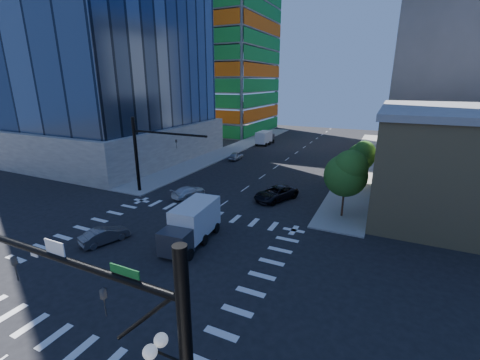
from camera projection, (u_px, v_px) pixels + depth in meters
The scene contains 15 objects.
ground at pixel (151, 254), 25.36m from camera, with size 160.00×160.00×0.00m, color black.
road_markings at pixel (151, 254), 25.35m from camera, with size 20.00×20.00×0.01m, color silver.
sidewalk_ne at pixel (365, 161), 54.83m from camera, with size 5.00×60.00×0.15m, color gray.
sidewalk_nw at pixel (234, 149), 65.01m from camera, with size 5.00×60.00×0.15m, color gray.
construction_building at pixel (219, 35), 82.84m from camera, with size 25.16×34.50×70.60m.
bg_building_ne at pixel (466, 76), 57.80m from camera, with size 24.00×30.00×28.00m, color #605B56.
signal_mast_nw at pixel (145, 149), 37.76m from camera, with size 10.20×0.40×9.00m.
tree_south at pixel (347, 173), 30.86m from camera, with size 4.16×4.16×6.82m.
tree_north at pixel (362, 155), 41.32m from camera, with size 3.54×3.52×5.78m.
car_nb_far at pixel (276, 193), 36.88m from camera, with size 2.58×5.59×1.55m, color black.
car_sb_near at pixel (189, 192), 37.90m from camera, with size 1.76×4.32×1.25m, color white.
car_sb_mid at pixel (236, 156), 56.12m from camera, with size 1.57×3.90×1.33m, color #B5B8BE.
car_sb_cross at pixel (105, 235), 27.07m from camera, with size 1.41×4.03×1.33m, color #4B4C50.
box_truck_near at pixel (190, 228), 26.64m from camera, with size 3.16×6.37×3.24m.
box_truck_far at pixel (265, 138), 69.47m from camera, with size 2.46×5.59×2.91m.
Camera 1 is at (15.95, -17.37, 13.08)m, focal length 24.00 mm.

